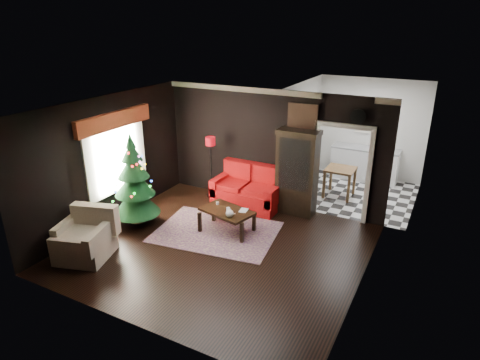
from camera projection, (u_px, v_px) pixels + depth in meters
The scene contains 26 objects.
floor at pixel (219, 248), 8.24m from camera, with size 5.50×5.50×0.00m, color black.
ceiling at pixel (216, 109), 7.22m from camera, with size 5.50×5.50×0.00m, color white.
wall_back at pixel (271, 148), 9.79m from camera, with size 5.50×5.50×0.00m, color black.
wall_front at pixel (125, 243), 5.67m from camera, with size 5.50×5.50×0.00m, color black.
wall_left at pixel (108, 161), 8.92m from camera, with size 5.50×5.50×0.00m, color black.
wall_right at pixel (367, 213), 6.54m from camera, with size 5.50×5.50×0.00m, color black.
doorway at pixel (341, 174), 9.18m from camera, with size 1.10×0.10×2.10m, color #F2E7CC, non-canonical shape.
left_window at pixel (116, 157), 9.05m from camera, with size 0.05×1.60×1.40m, color white.
valance at pixel (114, 120), 8.71m from camera, with size 0.12×2.10×0.35m, color maroon.
kitchen_floor at pixel (353, 194), 10.80m from camera, with size 3.00×3.00×0.00m, color white.
kitchen_window at pixel (371, 119), 11.37m from camera, with size 0.70×0.06×0.70m, color white.
rug at pixel (216, 232), 8.86m from camera, with size 2.52×1.83×0.01m, color #462F39.
loveseat at pixel (248, 187), 9.92m from camera, with size 1.70×0.90×1.00m, color maroon, non-canonical shape.
curio_cabinet at pixel (297, 174), 9.44m from camera, with size 0.90×0.45×1.90m, color black, non-canonical shape.
floor_lamp at pixel (211, 167), 10.25m from camera, with size 0.26×0.26×1.55m, color black, non-canonical shape.
christmas_tree at pixel (134, 180), 8.82m from camera, with size 1.02×1.02×1.95m, color black, non-canonical shape.
armchair at pixel (83, 235), 7.78m from camera, with size 0.96×0.96×0.98m, color #9C9372, non-canonical shape.
coffee_table at pixel (227, 220), 8.80m from camera, with size 1.10×0.66×0.49m, color black, non-canonical shape.
teapot at pixel (230, 213), 8.36m from camera, with size 0.19×0.19×0.17m, color beige, non-canonical shape.
cup_a at pixel (218, 203), 8.96m from camera, with size 0.06×0.06×0.06m, color white.
cup_b at pixel (228, 209), 8.68m from camera, with size 0.08×0.08×0.06m, color white.
book at pixel (240, 206), 8.66m from camera, with size 0.16×0.02×0.22m, color olive.
wall_clock at pixel (358, 117), 8.55m from camera, with size 0.32×0.32×0.06m, color white.
painting at pixel (303, 117), 9.12m from camera, with size 0.62×0.05×0.52m, color #BE7247.
kitchen_counter at pixel (364, 164), 11.62m from camera, with size 1.80×0.60×0.90m, color white.
kitchen_table at pixel (339, 182), 10.54m from camera, with size 0.70×0.70×0.75m, color brown, non-canonical shape.
Camera 1 is at (3.71, -6.16, 4.27)m, focal length 30.93 mm.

